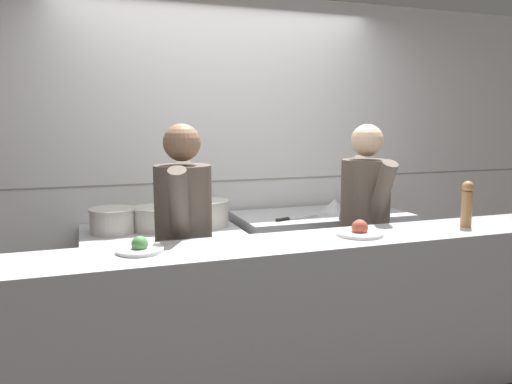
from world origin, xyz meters
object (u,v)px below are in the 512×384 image
braising_pot (208,212)px  plated_dish_main (140,248)px  chefs_knife (293,218)px  plated_dish_appetiser (360,231)px  sauce_pot (156,217)px  stock_pot (113,220)px  pepper_mill (467,203)px  chef_head_cook (184,248)px  oven_range (162,289)px  chef_sous (364,230)px  mixing_bowl_steel (335,205)px

braising_pot → plated_dish_main: size_ratio=1.39×
chefs_knife → plated_dish_appetiser: bearing=-91.8°
sauce_pot → plated_dish_appetiser: size_ratio=1.31×
stock_pot → plated_dish_main: 1.08m
pepper_mill → chef_head_cook: bearing=162.8°
chefs_knife → oven_range: bearing=170.8°
stock_pot → chefs_knife: bearing=-6.6°
plated_dish_appetiser → braising_pot: bearing=117.1°
chef_head_cook → chef_sous: (1.24, 0.07, -0.00)m
oven_range → plated_dish_appetiser: size_ratio=4.17×
mixing_bowl_steel → plated_dish_appetiser: 1.25m
braising_pot → chef_head_cook: 0.72m
stock_pot → sauce_pot: size_ratio=0.93×
stock_pot → chef_head_cook: bearing=-61.0°
mixing_bowl_steel → chefs_knife: size_ratio=0.56×
sauce_pot → oven_range: bearing=7.9°
braising_pot → mixing_bowl_steel: size_ratio=1.49×
oven_range → braising_pot: bearing=-0.7°
chefs_knife → pepper_mill: 1.21m
chef_head_cook → oven_range: bearing=109.5°
sauce_pot → braising_pot: bearing=-0.0°
plated_dish_appetiser → pepper_mill: pepper_mill is taller
oven_range → mixing_bowl_steel: size_ratio=5.13×
oven_range → chef_sous: size_ratio=0.67×
braising_pot → plated_dish_appetiser: plated_dish_appetiser is taller
braising_pot → chef_sous: chef_sous is taller
oven_range → stock_pot: stock_pot is taller
plated_dish_main → chef_head_cook: bearing=56.0°
stock_pot → sauce_pot: (0.29, 0.00, -0.00)m
braising_pot → chef_sous: bearing=-31.5°
oven_range → plated_dish_main: (-0.26, -1.09, 0.59)m
braising_pot → chef_sous: 1.11m
braising_pot → chefs_knife: 0.62m
oven_range → mixing_bowl_steel: (1.38, 0.03, 0.52)m
pepper_mill → plated_dish_main: bearing=178.4°
stock_pot → braising_pot: 0.66m
oven_range → chefs_knife: bearing=-9.2°
braising_pot → chefs_knife: (0.60, -0.15, -0.06)m
sauce_pot → chef_sous: bearing=-23.8°
braising_pot → chefs_knife: bearing=-13.9°
stock_pot → braising_pot: size_ratio=1.00×
chef_sous → plated_dish_appetiser: bearing=-120.0°
braising_pot → pepper_mill: 1.72m
oven_range → pepper_mill: bearing=-35.1°
stock_pot → mixing_bowl_steel: size_ratio=1.50×
oven_range → braising_pot: braising_pot is taller
braising_pot → chef_head_cook: (-0.30, -0.65, -0.08)m
oven_range → chefs_knife: chefs_knife is taller
plated_dish_appetiser → stock_pot: bearing=137.8°
sauce_pot → plated_dish_appetiser: 1.46m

